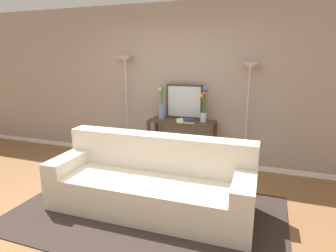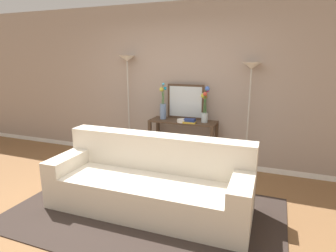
{
  "view_description": "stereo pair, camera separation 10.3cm",
  "coord_description": "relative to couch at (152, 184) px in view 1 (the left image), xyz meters",
  "views": [
    {
      "loc": [
        1.6,
        -2.54,
        1.84
      ],
      "look_at": [
        0.29,
        1.09,
        0.89
      ],
      "focal_mm": 30.23,
      "sensor_mm": 36.0,
      "label": 1
    },
    {
      "loc": [
        1.69,
        -2.51,
        1.84
      ],
      "look_at": [
        0.29,
        1.09,
        0.89
      ],
      "focal_mm": 30.23,
      "sensor_mm": 36.0,
      "label": 2
    }
  ],
  "objects": [
    {
      "name": "ground_plane",
      "position": [
        -0.32,
        -0.42,
        -0.32
      ],
      "size": [
        16.0,
        16.0,
        0.02
      ],
      "primitive_type": "cube",
      "color": "brown"
    },
    {
      "name": "back_wall",
      "position": [
        -0.32,
        1.74,
        1.04
      ],
      "size": [
        12.0,
        0.15,
        2.72
      ],
      "color": "white",
      "rests_on": "ground"
    },
    {
      "name": "area_rug",
      "position": [
        0.0,
        -0.16,
        -0.31
      ],
      "size": [
        3.2,
        1.94,
        0.01
      ],
      "color": "#332823",
      "rests_on": "ground"
    },
    {
      "name": "couch",
      "position": [
        0.0,
        0.0,
        0.0
      ],
      "size": [
        2.47,
        0.93,
        0.88
      ],
      "color": "beige",
      "rests_on": "ground"
    },
    {
      "name": "console_table",
      "position": [
        -0.05,
        1.41,
        0.24
      ],
      "size": [
        1.11,
        0.39,
        0.82
      ],
      "color": "#473323",
      "rests_on": "ground"
    },
    {
      "name": "floor_lamp_left",
      "position": [
        -1.13,
        1.53,
        1.15
      ],
      "size": [
        0.28,
        0.28,
        1.86
      ],
      "color": "#B7B2A8",
      "rests_on": "ground"
    },
    {
      "name": "floor_lamp_right",
      "position": [
        0.98,
        1.53,
        1.07
      ],
      "size": [
        0.28,
        0.28,
        1.76
      ],
      "color": "#B7B2A8",
      "rests_on": "ground"
    },
    {
      "name": "wall_mirror",
      "position": [
        -0.07,
        1.58,
        0.79
      ],
      "size": [
        0.64,
        0.02,
        0.58
      ],
      "color": "#473323",
      "rests_on": "console_table"
    },
    {
      "name": "vase_tall_flowers",
      "position": [
        -0.41,
        1.41,
        0.72
      ],
      "size": [
        0.11,
        0.12,
        0.61
      ],
      "color": "#6B84AD",
      "rests_on": "console_table"
    },
    {
      "name": "vase_short_flowers",
      "position": [
        0.31,
        1.42,
        0.77
      ],
      "size": [
        0.14,
        0.14,
        0.58
      ],
      "color": "silver",
      "rests_on": "console_table"
    },
    {
      "name": "fruit_bowl",
      "position": [
        -0.03,
        1.29,
        0.53
      ],
      "size": [
        0.16,
        0.16,
        0.05
      ],
      "color": "silver",
      "rests_on": "console_table"
    },
    {
      "name": "book_stack",
      "position": [
        0.1,
        1.28,
        0.53
      ],
      "size": [
        0.21,
        0.14,
        0.07
      ],
      "color": "gold",
      "rests_on": "console_table"
    },
    {
      "name": "book_row_under_console",
      "position": [
        -0.37,
        1.41,
        -0.26
      ],
      "size": [
        0.29,
        0.18,
        0.12
      ],
      "color": "tan",
      "rests_on": "ground"
    }
  ]
}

